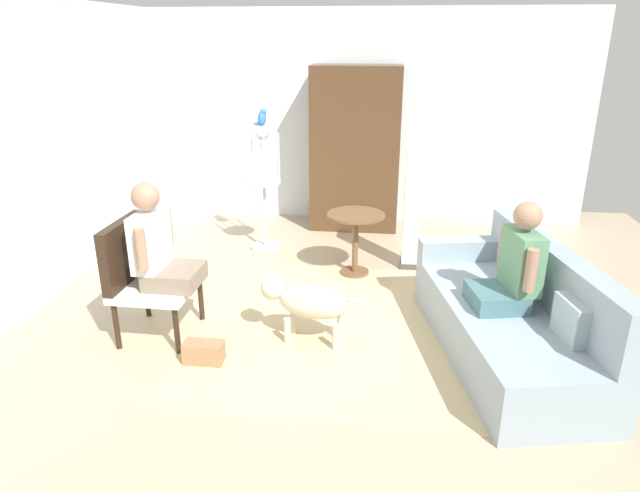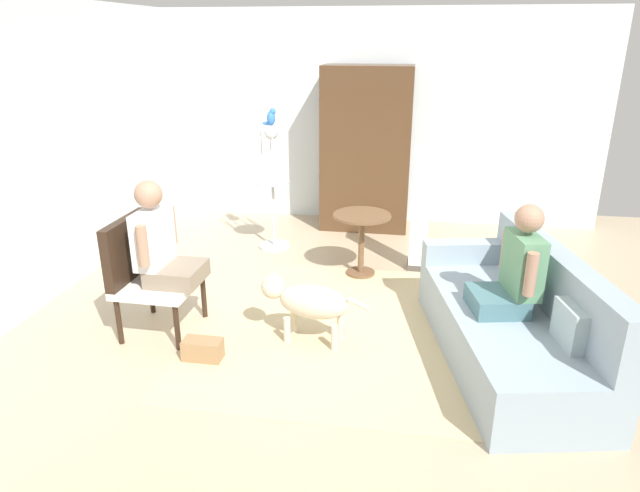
% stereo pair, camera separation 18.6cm
% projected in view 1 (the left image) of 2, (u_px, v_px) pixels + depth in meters
% --- Properties ---
extents(ground_plane, '(7.55, 7.55, 0.00)m').
position_uv_depth(ground_plane, '(329.00, 330.00, 4.71)').
color(ground_plane, tan).
extents(back_wall, '(5.90, 0.12, 2.65)m').
position_uv_depth(back_wall, '(355.00, 118.00, 7.22)').
color(back_wall, silver).
rests_on(back_wall, ground).
extents(left_wall, '(0.12, 6.89, 2.65)m').
position_uv_depth(left_wall, '(20.00, 159.00, 4.82)').
color(left_wall, silver).
rests_on(left_wall, ground).
extents(area_rug, '(2.52, 2.57, 0.01)m').
position_uv_depth(area_rug, '(347.00, 327.00, 4.75)').
color(area_rug, '#C6B284').
rests_on(area_rug, ground).
extents(couch, '(1.25, 2.19, 0.86)m').
position_uv_depth(couch, '(511.00, 318.00, 4.27)').
color(couch, '#8EA0AD').
rests_on(couch, ground).
extents(armchair, '(0.61, 0.67, 0.96)m').
position_uv_depth(armchair, '(141.00, 271.00, 4.49)').
color(armchair, black).
rests_on(armchair, ground).
extents(person_on_couch, '(0.51, 0.54, 0.81)m').
position_uv_depth(person_on_couch, '(514.00, 267.00, 4.09)').
color(person_on_couch, '#446C74').
extents(person_on_armchair, '(0.49, 0.58, 0.83)m').
position_uv_depth(person_on_armchair, '(158.00, 246.00, 4.39)').
color(person_on_armchair, gray).
extents(round_end_table, '(0.58, 0.58, 0.65)m').
position_uv_depth(round_end_table, '(356.00, 231.00, 5.68)').
color(round_end_table, brown).
rests_on(round_end_table, ground).
extents(dog, '(0.89, 0.35, 0.56)m').
position_uv_depth(dog, '(308.00, 301.00, 4.43)').
color(dog, beige).
rests_on(dog, ground).
extents(bird_cage_stand, '(0.38, 0.38, 1.41)m').
position_uv_depth(bird_cage_stand, '(264.00, 191.00, 6.30)').
color(bird_cage_stand, silver).
rests_on(bird_cage_stand, ground).
extents(parrot, '(0.17, 0.10, 0.18)m').
position_uv_depth(parrot, '(262.00, 118.00, 6.01)').
color(parrot, blue).
rests_on(parrot, bird_cage_stand).
extents(column_lamp, '(0.20, 0.20, 1.28)m').
position_uv_depth(column_lamp, '(413.00, 210.00, 5.79)').
color(column_lamp, '#4C4742').
rests_on(column_lamp, ground).
extents(armoire_cabinet, '(1.09, 0.56, 2.00)m').
position_uv_depth(armoire_cabinet, '(355.00, 149.00, 6.95)').
color(armoire_cabinet, '#4C331E').
rests_on(armoire_cabinet, ground).
extents(handbag, '(0.30, 0.15, 0.16)m').
position_uv_depth(handbag, '(204.00, 352.00, 4.23)').
color(handbag, '#99724C').
rests_on(handbag, ground).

